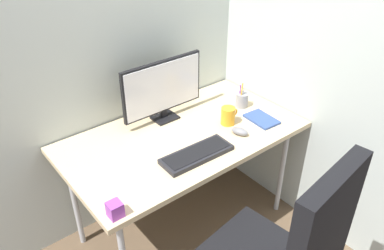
% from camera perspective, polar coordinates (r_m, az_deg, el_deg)
% --- Properties ---
extents(ground_plane, '(8.00, 8.00, 0.00)m').
position_cam_1_polar(ground_plane, '(2.73, -1.16, -14.29)').
color(ground_plane, brown).
extents(wall_back, '(2.69, 0.04, 2.80)m').
position_cam_1_polar(wall_back, '(2.30, -8.20, 17.32)').
color(wall_back, '#B7C1BC').
rests_on(wall_back, ground_plane).
extents(wall_side_right, '(0.04, 2.07, 2.80)m').
position_cam_1_polar(wall_side_right, '(2.34, 16.24, 16.73)').
color(wall_side_right, '#B7C1BC').
rests_on(wall_side_right, ground_plane).
extents(desk, '(1.39, 0.77, 0.73)m').
position_cam_1_polar(desk, '(2.28, -1.35, -2.39)').
color(desk, '#D1B78C').
rests_on(desk, ground_plane).
extents(monitor, '(0.54, 0.12, 0.38)m').
position_cam_1_polar(monitor, '(2.32, -4.29, 5.42)').
color(monitor, black).
rests_on(monitor, desk).
extents(keyboard, '(0.41, 0.16, 0.03)m').
position_cam_1_polar(keyboard, '(2.07, 0.71, -4.31)').
color(keyboard, black).
rests_on(keyboard, desk).
extents(mouse, '(0.09, 0.12, 0.04)m').
position_cam_1_polar(mouse, '(2.26, 7.01, -0.94)').
color(mouse, slate).
rests_on(mouse, desk).
extents(pen_holder, '(0.08, 0.08, 0.17)m').
position_cam_1_polar(pen_holder, '(2.53, 7.32, 3.69)').
color(pen_holder, gray).
rests_on(pen_holder, desk).
extents(notebook, '(0.15, 0.21, 0.01)m').
position_cam_1_polar(notebook, '(2.42, 10.17, 0.86)').
color(notebook, '#334C8C').
rests_on(notebook, desk).
extents(coffee_mug, '(0.12, 0.08, 0.11)m').
position_cam_1_polar(coffee_mug, '(2.34, 5.32, 1.36)').
color(coffee_mug, orange).
rests_on(coffee_mug, desk).
extents(desk_clamp_accessory, '(0.06, 0.06, 0.07)m').
position_cam_1_polar(desk_clamp_accessory, '(1.76, -11.23, -12.08)').
color(desk_clamp_accessory, purple).
rests_on(desk_clamp_accessory, desk).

